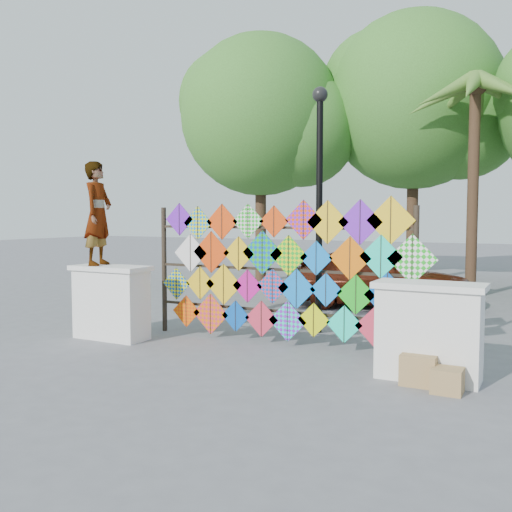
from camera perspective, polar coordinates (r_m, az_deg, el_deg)
name	(u,v)px	position (r m, az deg, el deg)	size (l,w,h in m)	color
ground	(253,353)	(9.03, -0.28, -9.71)	(80.00, 80.00, 0.00)	slate
parapet_left	(111,302)	(10.27, -14.28, -4.45)	(1.40, 0.65, 1.28)	white
parapet_right	(429,331)	(7.82, 16.89, -7.15)	(1.40, 0.65, 1.28)	white
kite_rack	(281,271)	(9.40, 2.53, -1.48)	(4.99, 0.24, 2.45)	black
tree_west	(264,116)	(19.09, 0.79, 13.78)	(5.85, 5.20, 8.01)	#4B3120
tree_mid	(418,102)	(19.54, 15.89, 14.57)	(6.30, 5.60, 8.61)	#4B3120
palm_tree	(475,106)	(16.11, 21.06, 13.80)	(3.62, 3.62, 5.83)	#4B3120
vendor_woman	(98,214)	(10.35, -15.53, 4.11)	(0.66, 0.43, 1.81)	#99999E
sedan	(377,277)	(13.68, 12.00, -2.06)	(1.69, 4.20, 1.43)	#501C0D
lamppost	(319,186)	(10.48, 6.36, 7.00)	(0.28, 0.28, 4.46)	black
cardboard_box_near	(420,369)	(7.67, 16.05, -10.82)	(0.44, 0.39, 0.39)	tan
cardboard_box_far	(447,381)	(7.43, 18.59, -11.72)	(0.36, 0.33, 0.30)	tan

